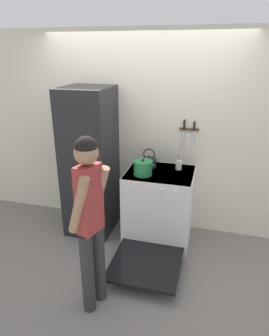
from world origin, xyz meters
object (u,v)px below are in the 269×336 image
utensil_jar (179,164)px  refrigerator (90,163)px  person (90,217)px  tea_kettle (149,162)px  dutch_oven_pot (143,168)px  stove_range (158,207)px

utensil_jar → refrigerator: bearing=-173.5°
utensil_jar → person: (-0.58, -1.39, -0.03)m
tea_kettle → dutch_oven_pot: bearing=-93.0°
dutch_oven_pot → tea_kettle: tea_kettle is taller
person → utensil_jar: bearing=-5.8°
stove_range → person: 1.36m
stove_range → utensil_jar: utensil_jar is taller
stove_range → utensil_jar: size_ratio=5.18×
stove_range → tea_kettle: tea_kettle is taller
refrigerator → tea_kettle: size_ratio=7.83×
dutch_oven_pot → person: size_ratio=0.16×
refrigerator → dutch_oven_pot: (0.73, -0.15, 0.06)m
refrigerator → person: bearing=-67.0°
dutch_oven_pot → utensil_jar: utensil_jar is taller
refrigerator → stove_range: 1.04m
stove_range → dutch_oven_pot: (-0.18, -0.10, 0.55)m
stove_range → dutch_oven_pot: 0.59m
dutch_oven_pot → tea_kettle: (0.01, 0.27, -0.02)m
tea_kettle → utensil_jar: (0.37, 0.01, -0.00)m
person → refrigerator: bearing=39.9°
tea_kettle → refrigerator: bearing=-170.9°
refrigerator → utensil_jar: size_ratio=6.89×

